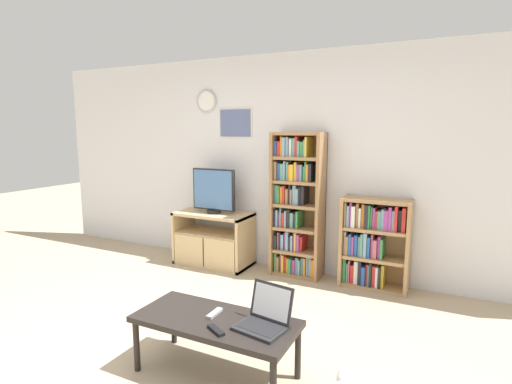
# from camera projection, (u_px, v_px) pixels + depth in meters

# --- Properties ---
(ground_plane) EXTENTS (18.00, 18.00, 0.00)m
(ground_plane) POSITION_uv_depth(u_px,v_px,m) (159.00, 363.00, 2.95)
(ground_plane) COLOR tan
(wall_back) EXTENTS (7.04, 0.09, 2.60)m
(wall_back) POSITION_uv_depth(u_px,v_px,m) (283.00, 163.00, 4.85)
(wall_back) COLOR silver
(wall_back) RESTS_ON ground_plane
(tv_stand) EXTENTS (0.97, 0.49, 0.67)m
(tv_stand) POSITION_uv_depth(u_px,v_px,m) (213.00, 238.00, 5.08)
(tv_stand) COLOR tan
(tv_stand) RESTS_ON ground_plane
(television) EXTENTS (0.58, 0.18, 0.56)m
(television) POSITION_uv_depth(u_px,v_px,m) (214.00, 191.00, 4.99)
(television) COLOR black
(television) RESTS_ON tv_stand
(bookshelf_tall) EXTENTS (0.59, 0.31, 1.68)m
(bookshelf_tall) POSITION_uv_depth(u_px,v_px,m) (296.00, 206.00, 4.65)
(bookshelf_tall) COLOR #9E754C
(bookshelf_tall) RESTS_ON ground_plane
(bookshelf_short) EXTENTS (0.72, 0.30, 0.99)m
(bookshelf_short) POSITION_uv_depth(u_px,v_px,m) (372.00, 242.00, 4.32)
(bookshelf_short) COLOR tan
(bookshelf_short) RESTS_ON ground_plane
(coffee_table) EXTENTS (1.15, 0.51, 0.42)m
(coffee_table) POSITION_uv_depth(u_px,v_px,m) (216.00, 324.00, 2.77)
(coffee_table) COLOR black
(coffee_table) RESTS_ON ground_plane
(laptop) EXTENTS (0.36, 0.34, 0.27)m
(laptop) POSITION_uv_depth(u_px,v_px,m) (265.00, 317.00, 2.64)
(laptop) COLOR #232326
(laptop) RESTS_ON coffee_table
(remote_near_laptop) EXTENTS (0.16, 0.12, 0.02)m
(remote_near_laptop) POSITION_uv_depth(u_px,v_px,m) (216.00, 330.00, 2.58)
(remote_near_laptop) COLOR black
(remote_near_laptop) RESTS_ON coffee_table
(remote_far_from_laptop) EXTENTS (0.05, 0.16, 0.02)m
(remote_far_from_laptop) POSITION_uv_depth(u_px,v_px,m) (215.00, 313.00, 2.82)
(remote_far_from_laptop) COLOR #99999E
(remote_far_from_laptop) RESTS_ON coffee_table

